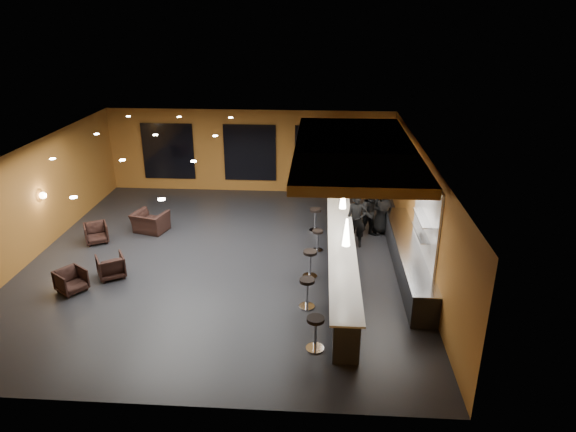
# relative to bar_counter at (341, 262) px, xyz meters

# --- Properties ---
(floor) EXTENTS (12.00, 13.00, 0.10)m
(floor) POSITION_rel_bar_counter_xyz_m (-3.65, 1.00, -0.55)
(floor) COLOR black
(floor) RESTS_ON ground
(ceiling) EXTENTS (12.00, 13.00, 0.10)m
(ceiling) POSITION_rel_bar_counter_xyz_m (-3.65, 1.00, 3.05)
(ceiling) COLOR black
(wall_back) EXTENTS (12.00, 0.10, 3.50)m
(wall_back) POSITION_rel_bar_counter_xyz_m (-3.65, 7.55, 1.25)
(wall_back) COLOR #965C21
(wall_back) RESTS_ON floor
(wall_front) EXTENTS (12.00, 0.10, 3.50)m
(wall_front) POSITION_rel_bar_counter_xyz_m (-3.65, -5.55, 1.25)
(wall_front) COLOR #965C21
(wall_front) RESTS_ON floor
(wall_left) EXTENTS (0.10, 13.00, 3.50)m
(wall_left) POSITION_rel_bar_counter_xyz_m (-9.70, 1.00, 1.25)
(wall_left) COLOR #965C21
(wall_left) RESTS_ON floor
(wall_right) EXTENTS (0.10, 13.00, 3.50)m
(wall_right) POSITION_rel_bar_counter_xyz_m (2.40, 1.00, 1.25)
(wall_right) COLOR #965C21
(wall_right) RESTS_ON floor
(wood_soffit) EXTENTS (3.60, 8.00, 0.28)m
(wood_soffit) POSITION_rel_bar_counter_xyz_m (0.35, 2.00, 2.86)
(wood_soffit) COLOR olive
(wood_soffit) RESTS_ON ceiling
(window_left) EXTENTS (2.20, 0.06, 2.40)m
(window_left) POSITION_rel_bar_counter_xyz_m (-7.15, 7.44, 1.20)
(window_left) COLOR black
(window_left) RESTS_ON wall_back
(window_center) EXTENTS (2.20, 0.06, 2.40)m
(window_center) POSITION_rel_bar_counter_xyz_m (-3.65, 7.44, 1.20)
(window_center) COLOR black
(window_center) RESTS_ON wall_back
(window_right) EXTENTS (2.20, 0.06, 2.40)m
(window_right) POSITION_rel_bar_counter_xyz_m (-0.65, 7.44, 1.20)
(window_right) COLOR black
(window_right) RESTS_ON wall_back
(tile_backsplash) EXTENTS (0.06, 3.20, 2.40)m
(tile_backsplash) POSITION_rel_bar_counter_xyz_m (2.31, 0.00, 1.50)
(tile_backsplash) COLOR white
(tile_backsplash) RESTS_ON wall_right
(bar_counter) EXTENTS (0.60, 8.00, 1.00)m
(bar_counter) POSITION_rel_bar_counter_xyz_m (0.00, 0.00, 0.00)
(bar_counter) COLOR black
(bar_counter) RESTS_ON floor
(bar_top) EXTENTS (0.78, 8.10, 0.05)m
(bar_top) POSITION_rel_bar_counter_xyz_m (0.00, 0.00, 0.52)
(bar_top) COLOR silver
(bar_top) RESTS_ON bar_counter
(prep_counter) EXTENTS (0.70, 6.00, 0.86)m
(prep_counter) POSITION_rel_bar_counter_xyz_m (2.00, 0.50, -0.07)
(prep_counter) COLOR black
(prep_counter) RESTS_ON floor
(prep_top) EXTENTS (0.72, 6.00, 0.03)m
(prep_top) POSITION_rel_bar_counter_xyz_m (2.00, 0.50, 0.39)
(prep_top) COLOR silver
(prep_top) RESTS_ON prep_counter
(wall_shelf_lower) EXTENTS (0.30, 1.50, 0.03)m
(wall_shelf_lower) POSITION_rel_bar_counter_xyz_m (2.17, -0.20, 1.10)
(wall_shelf_lower) COLOR silver
(wall_shelf_lower) RESTS_ON wall_right
(wall_shelf_upper) EXTENTS (0.30, 1.50, 0.03)m
(wall_shelf_upper) POSITION_rel_bar_counter_xyz_m (2.17, -0.20, 1.55)
(wall_shelf_upper) COLOR silver
(wall_shelf_upper) RESTS_ON wall_right
(column) EXTENTS (0.60, 0.60, 3.50)m
(column) POSITION_rel_bar_counter_xyz_m (0.00, 4.60, 1.25)
(column) COLOR olive
(column) RESTS_ON floor
(wall_sconce) EXTENTS (0.22, 0.22, 0.22)m
(wall_sconce) POSITION_rel_bar_counter_xyz_m (-9.53, 1.50, 1.30)
(wall_sconce) COLOR #FFE5B2
(wall_sconce) RESTS_ON wall_left
(pendant_0) EXTENTS (0.20, 0.20, 0.70)m
(pendant_0) POSITION_rel_bar_counter_xyz_m (0.00, -2.00, 1.85)
(pendant_0) COLOR white
(pendant_0) RESTS_ON wood_soffit
(pendant_1) EXTENTS (0.20, 0.20, 0.70)m
(pendant_1) POSITION_rel_bar_counter_xyz_m (0.00, 0.50, 1.85)
(pendant_1) COLOR white
(pendant_1) RESTS_ON wood_soffit
(pendant_2) EXTENTS (0.20, 0.20, 0.70)m
(pendant_2) POSITION_rel_bar_counter_xyz_m (0.00, 3.00, 1.85)
(pendant_2) COLOR white
(pendant_2) RESTS_ON wood_soffit
(staff_a) EXTENTS (0.69, 0.46, 1.85)m
(staff_a) POSITION_rel_bar_counter_xyz_m (0.55, 2.21, 0.42)
(staff_a) COLOR black
(staff_a) RESTS_ON floor
(staff_b) EXTENTS (1.02, 0.90, 1.76)m
(staff_b) POSITION_rel_bar_counter_xyz_m (1.11, 3.00, 0.38)
(staff_b) COLOR black
(staff_b) RESTS_ON floor
(staff_c) EXTENTS (0.99, 0.81, 1.74)m
(staff_c) POSITION_rel_bar_counter_xyz_m (1.50, 3.33, 0.37)
(staff_c) COLOR black
(staff_c) RESTS_ON floor
(armchair_a) EXTENTS (1.00, 0.99, 0.66)m
(armchair_a) POSITION_rel_bar_counter_xyz_m (-7.53, -1.28, -0.17)
(armchair_a) COLOR black
(armchair_a) RESTS_ON floor
(armchair_b) EXTENTS (1.02, 1.03, 0.69)m
(armchair_b) POSITION_rel_bar_counter_xyz_m (-6.74, -0.40, -0.16)
(armchair_b) COLOR black
(armchair_b) RESTS_ON floor
(armchair_c) EXTENTS (0.98, 0.99, 0.67)m
(armchair_c) POSITION_rel_bar_counter_xyz_m (-8.16, 1.91, -0.16)
(armchair_c) COLOR black
(armchair_c) RESTS_ON floor
(armchair_d) EXTENTS (1.33, 1.23, 0.72)m
(armchair_d) POSITION_rel_bar_counter_xyz_m (-6.62, 2.92, -0.14)
(armchair_d) COLOR black
(armchair_d) RESTS_ON floor
(bar_stool_0) EXTENTS (0.43, 0.43, 0.85)m
(bar_stool_0) POSITION_rel_bar_counter_xyz_m (-0.69, -3.46, 0.04)
(bar_stool_0) COLOR silver
(bar_stool_0) RESTS_ON floor
(bar_stool_1) EXTENTS (0.43, 0.43, 0.84)m
(bar_stool_1) POSITION_rel_bar_counter_xyz_m (-0.94, -1.68, 0.04)
(bar_stool_1) COLOR silver
(bar_stool_1) RESTS_ON floor
(bar_stool_2) EXTENTS (0.43, 0.43, 0.84)m
(bar_stool_2) POSITION_rel_bar_counter_xyz_m (-0.90, -0.01, 0.04)
(bar_stool_2) COLOR silver
(bar_stool_2) RESTS_ON floor
(bar_stool_3) EXTENTS (0.36, 0.36, 0.72)m
(bar_stool_3) POSITION_rel_bar_counter_xyz_m (-0.70, 1.76, -0.04)
(bar_stool_3) COLOR silver
(bar_stool_3) RESTS_ON floor
(bar_stool_4) EXTENTS (0.42, 0.42, 0.84)m
(bar_stool_4) POSITION_rel_bar_counter_xyz_m (-0.81, 3.36, 0.04)
(bar_stool_4) COLOR silver
(bar_stool_4) RESTS_ON floor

